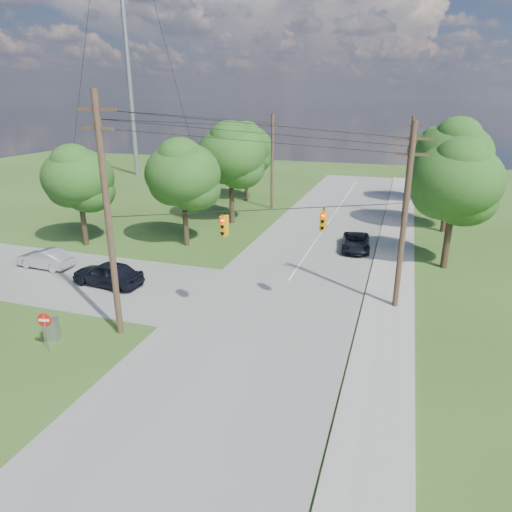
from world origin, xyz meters
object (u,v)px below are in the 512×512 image
(pole_ne, at_px, (405,216))
(car_cross_dark, at_px, (108,273))
(do_not_enter_sign, at_px, (45,324))
(car_cross_silver, at_px, (45,259))
(control_cabinet, at_px, (51,329))
(pole_sw, at_px, (108,216))
(pole_north_w, at_px, (272,162))
(car_main_north, at_px, (356,242))
(pole_north_e, at_px, (408,167))

(pole_ne, distance_m, car_cross_dark, 18.60)
(pole_ne, relative_size, do_not_enter_sign, 5.03)
(car_cross_dark, bearing_deg, car_cross_silver, -97.09)
(control_cabinet, bearing_deg, do_not_enter_sign, -74.37)
(pole_sw, height_order, pole_north_w, pole_sw)
(pole_north_w, height_order, control_cabinet, pole_north_w)
(pole_north_w, relative_size, control_cabinet, 8.38)
(pole_sw, height_order, car_main_north, pole_sw)
(pole_north_w, bearing_deg, car_cross_silver, -113.83)
(car_main_north, bearing_deg, pole_ne, -77.42)
(car_cross_dark, bearing_deg, pole_ne, 103.17)
(do_not_enter_sign, bearing_deg, pole_north_w, 73.60)
(pole_sw, height_order, do_not_enter_sign, pole_sw)
(car_cross_dark, distance_m, control_cabinet, 7.10)
(pole_sw, bearing_deg, do_not_enter_sign, -126.98)
(pole_north_e, distance_m, car_cross_silver, 33.60)
(car_main_north, bearing_deg, do_not_enter_sign, -126.94)
(pole_ne, bearing_deg, car_cross_dark, -172.32)
(pole_ne, xyz_separation_m, car_main_north, (-3.40, 10.05, -4.80))
(pole_north_e, relative_size, control_cabinet, 8.38)
(car_cross_dark, distance_m, do_not_enter_sign, 8.31)
(pole_sw, distance_m, pole_north_w, 29.62)
(car_main_north, distance_m, do_not_enter_sign, 23.81)
(pole_sw, xyz_separation_m, pole_ne, (13.50, 7.60, -0.76))
(pole_north_e, bearing_deg, car_cross_dark, -126.19)
(pole_sw, xyz_separation_m, car_main_north, (10.10, 17.65, -5.56))
(car_cross_silver, height_order, do_not_enter_sign, do_not_enter_sign)
(pole_sw, distance_m, do_not_enter_sign, 5.84)
(car_main_north, height_order, do_not_enter_sign, do_not_enter_sign)
(control_cabinet, xyz_separation_m, do_not_enter_sign, (0.71, -1.05, 0.94))
(pole_north_e, height_order, car_cross_dark, pole_north_e)
(car_cross_silver, bearing_deg, pole_ne, 95.48)
(pole_sw, distance_m, car_main_north, 21.08)
(pole_ne, relative_size, control_cabinet, 8.80)
(pole_north_e, distance_m, car_cross_dark, 30.54)
(pole_north_e, xyz_separation_m, car_main_north, (-3.40, -11.95, -4.46))
(pole_north_w, distance_m, control_cabinet, 31.75)
(pole_north_e, xyz_separation_m, car_cross_silver, (-24.07, -23.02, -4.41))
(car_cross_silver, height_order, car_main_north, car_cross_silver)
(car_cross_dark, xyz_separation_m, car_cross_silver, (-6.21, 1.39, -0.13))
(car_cross_dark, distance_m, car_main_north, 19.08)
(do_not_enter_sign, bearing_deg, car_cross_silver, 118.77)
(control_cabinet, distance_m, do_not_enter_sign, 1.58)
(car_cross_dark, height_order, car_main_north, car_cross_dark)
(car_cross_silver, bearing_deg, car_cross_dark, 80.48)
(pole_north_e, height_order, do_not_enter_sign, pole_north_e)
(pole_sw, relative_size, pole_north_e, 1.20)
(car_cross_silver, bearing_deg, car_main_north, 121.23)
(pole_north_e, distance_m, car_main_north, 13.20)
(pole_ne, relative_size, pole_north_w, 1.05)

